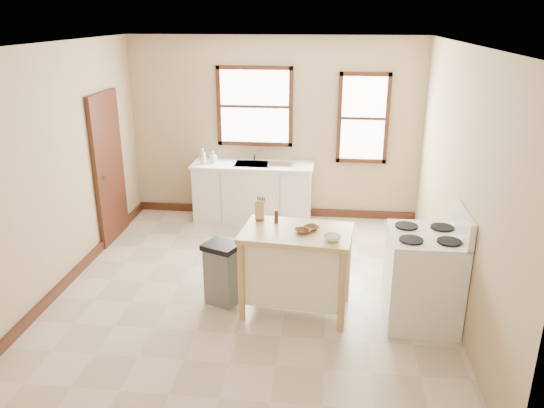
{
  "coord_description": "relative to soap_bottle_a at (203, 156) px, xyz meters",
  "views": [
    {
      "loc": [
        0.86,
        -5.57,
        3.09
      ],
      "look_at": [
        0.2,
        0.4,
        0.93
      ],
      "focal_mm": 35.0,
      "sensor_mm": 36.0,
      "label": 1
    }
  ],
  "objects": [
    {
      "name": "floor",
      "position": [
        1.05,
        -2.1,
        -1.04
      ],
      "size": [
        5.0,
        5.0,
        0.0
      ],
      "primitive_type": "plane",
      "color": "beige",
      "rests_on": "ground"
    },
    {
      "name": "ceiling",
      "position": [
        1.05,
        -2.1,
        1.76
      ],
      "size": [
        5.0,
        5.0,
        0.0
      ],
      "primitive_type": "plane",
      "rotation": [
        3.14,
        0.0,
        0.0
      ],
      "color": "white",
      "rests_on": "ground"
    },
    {
      "name": "wall_back",
      "position": [
        1.05,
        0.4,
        0.36
      ],
      "size": [
        4.5,
        0.04,
        2.8
      ],
      "primitive_type": "cube",
      "color": "tan",
      "rests_on": "ground"
    },
    {
      "name": "wall_left",
      "position": [
        -1.2,
        -2.1,
        0.36
      ],
      "size": [
        0.04,
        5.0,
        2.8
      ],
      "primitive_type": "cube",
      "color": "tan",
      "rests_on": "ground"
    },
    {
      "name": "wall_right",
      "position": [
        3.3,
        -2.1,
        0.36
      ],
      "size": [
        0.04,
        5.0,
        2.8
      ],
      "primitive_type": "cube",
      "color": "tan",
      "rests_on": "ground"
    },
    {
      "name": "window_main",
      "position": [
        0.75,
        0.38,
        0.71
      ],
      "size": [
        1.17,
        0.06,
        1.22
      ],
      "primitive_type": null,
      "color": "#361F0E",
      "rests_on": "wall_back"
    },
    {
      "name": "window_side",
      "position": [
        2.4,
        0.38,
        0.56
      ],
      "size": [
        0.77,
        0.06,
        1.37
      ],
      "primitive_type": null,
      "color": "#361F0E",
      "rests_on": "wall_back"
    },
    {
      "name": "door_left",
      "position": [
        -1.16,
        -0.8,
        0.01
      ],
      "size": [
        0.06,
        0.9,
        2.1
      ],
      "primitive_type": "cube",
      "color": "#361F0E",
      "rests_on": "ground"
    },
    {
      "name": "baseboard_back",
      "position": [
        1.05,
        0.37,
        -0.98
      ],
      "size": [
        4.5,
        0.04,
        0.12
      ],
      "primitive_type": "cube",
      "color": "#361F0E",
      "rests_on": "ground"
    },
    {
      "name": "baseboard_left",
      "position": [
        -1.17,
        -2.1,
        -0.98
      ],
      "size": [
        0.04,
        5.0,
        0.12
      ],
      "primitive_type": "cube",
      "color": "#361F0E",
      "rests_on": "ground"
    },
    {
      "name": "sink_counter",
      "position": [
        0.75,
        0.1,
        -0.58
      ],
      "size": [
        1.86,
        0.62,
        0.92
      ],
      "primitive_type": null,
      "color": "silver",
      "rests_on": "ground"
    },
    {
      "name": "faucet",
      "position": [
        0.75,
        0.28,
        -0.01
      ],
      "size": [
        0.03,
        0.03,
        0.22
      ],
      "primitive_type": "cylinder",
      "color": "silver",
      "rests_on": "sink_counter"
    },
    {
      "name": "soap_bottle_a",
      "position": [
        0.0,
        0.0,
        0.0
      ],
      "size": [
        0.09,
        0.09,
        0.24
      ],
      "primitive_type": "imported",
      "rotation": [
        0.0,
        0.0,
        -0.01
      ],
      "color": "#B2B2B2",
      "rests_on": "sink_counter"
    },
    {
      "name": "soap_bottle_b",
      "position": [
        0.14,
        0.09,
        -0.03
      ],
      "size": [
        0.11,
        0.11,
        0.18
      ],
      "primitive_type": "imported",
      "rotation": [
        0.0,
        0.0,
        -0.42
      ],
      "color": "#B2B2B2",
      "rests_on": "sink_counter"
    },
    {
      "name": "dish_rack",
      "position": [
        1.19,
        0.07,
        -0.07
      ],
      "size": [
        0.42,
        0.34,
        0.09
      ],
      "primitive_type": null,
      "rotation": [
        0.0,
        0.0,
        -0.18
      ],
      "color": "silver",
      "rests_on": "sink_counter"
    },
    {
      "name": "kitchen_island",
      "position": [
        1.6,
        -2.54,
        -0.57
      ],
      "size": [
        1.22,
        0.85,
        0.94
      ],
      "primitive_type": null,
      "rotation": [
        0.0,
        0.0,
        -0.11
      ],
      "color": "tan",
      "rests_on": "ground"
    },
    {
      "name": "knife_block",
      "position": [
        1.17,
        -2.25,
        0.0
      ],
      "size": [
        0.1,
        0.1,
        0.2
      ],
      "primitive_type": null,
      "rotation": [
        0.0,
        0.0,
        0.05
      ],
      "color": "#DBB773",
      "rests_on": "kitchen_island"
    },
    {
      "name": "pepper_grinder",
      "position": [
        1.36,
        -2.34,
        -0.02
      ],
      "size": [
        0.05,
        0.05,
        0.15
      ],
      "primitive_type": "cylinder",
      "rotation": [
        0.0,
        0.0,
        -0.23
      ],
      "color": "#482013",
      "rests_on": "kitchen_island"
    },
    {
      "name": "bowl_a",
      "position": [
        1.66,
        -2.58,
        -0.08
      ],
      "size": [
        0.2,
        0.2,
        0.04
      ],
      "primitive_type": "imported",
      "rotation": [
        0.0,
        0.0,
        0.31
      ],
      "color": "brown",
      "rests_on": "kitchen_island"
    },
    {
      "name": "bowl_b",
      "position": [
        1.75,
        -2.49,
        -0.08
      ],
      "size": [
        0.23,
        0.23,
        0.04
      ],
      "primitive_type": "imported",
      "rotation": [
        0.0,
        0.0,
        0.69
      ],
      "color": "brown",
      "rests_on": "kitchen_island"
    },
    {
      "name": "bowl_c",
      "position": [
        1.97,
        -2.74,
        -0.07
      ],
      "size": [
        0.2,
        0.2,
        0.05
      ],
      "primitive_type": "imported",
      "rotation": [
        0.0,
        0.0,
        -0.14
      ],
      "color": "white",
      "rests_on": "kitchen_island"
    },
    {
      "name": "trash_bin",
      "position": [
        0.77,
        -2.47,
        -0.68
      ],
      "size": [
        0.46,
        0.43,
        0.72
      ],
      "primitive_type": null,
      "rotation": [
        0.0,
        0.0,
        -0.39
      ],
      "color": "slate",
      "rests_on": "ground"
    },
    {
      "name": "gas_stove",
      "position": [
        2.93,
        -2.59,
        -0.41
      ],
      "size": [
        0.79,
        0.8,
        1.25
      ],
      "primitive_type": null,
      "color": "white",
      "rests_on": "ground"
    }
  ]
}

